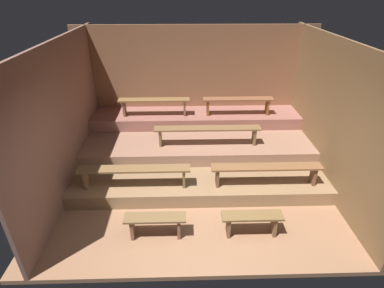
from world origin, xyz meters
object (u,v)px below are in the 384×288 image
object	(u,v)px
bench_upper_left	(154,103)
bench_floor_left	(155,222)
bench_middle_center	(208,131)
bench_upper_right	(238,102)
bench_floor_right	(252,220)
bench_lower_right	(266,169)
bench_lower_left	(134,172)

from	to	relation	value
bench_upper_left	bench_floor_left	bearing A→B (deg)	-85.94
bench_middle_center	bench_upper_right	xyz separation A→B (m)	(0.79, 1.00, 0.26)
bench_upper_right	bench_upper_left	bearing A→B (deg)	180.00
bench_floor_left	bench_floor_right	distance (m)	1.54
bench_lower_right	bench_upper_right	xyz separation A→B (m)	(-0.22, 2.10, 0.54)
bench_floor_left	bench_floor_right	bearing A→B (deg)	0.00
bench_floor_right	bench_upper_right	distance (m)	3.21
bench_floor_right	bench_lower_left	xyz separation A→B (m)	(-1.98, 0.99, 0.31)
bench_lower_left	bench_middle_center	xyz separation A→B (m)	(1.41, 1.10, 0.28)
bench_middle_center	bench_floor_left	bearing A→B (deg)	-114.97
bench_upper_left	bench_floor_right	bearing A→B (deg)	-60.31
bench_middle_center	bench_upper_left	size ratio (longest dim) A/B	1.35
bench_lower_left	bench_upper_left	bearing A→B (deg)	83.92
bench_upper_right	bench_lower_right	bearing A→B (deg)	-83.92
bench_lower_left	bench_upper_left	xyz separation A→B (m)	(0.22, 2.10, 0.54)
bench_middle_center	bench_upper_left	distance (m)	1.58
bench_floor_right	bench_upper_left	size ratio (longest dim) A/B	0.59
bench_lower_left	bench_middle_center	bearing A→B (deg)	37.80
bench_floor_right	bench_lower_left	size ratio (longest dim) A/B	0.48
bench_lower_left	bench_lower_right	xyz separation A→B (m)	(2.43, 0.00, 0.00)
bench_upper_left	bench_lower_left	bearing A→B (deg)	-96.08
bench_upper_left	bench_upper_right	distance (m)	1.98
bench_lower_right	bench_upper_right	bearing A→B (deg)	96.08
bench_lower_right	bench_middle_center	size ratio (longest dim) A/B	0.91
bench_floor_right	bench_upper_right	world-z (taller)	bench_upper_right
bench_floor_right	bench_middle_center	size ratio (longest dim) A/B	0.44
bench_lower_left	bench_upper_left	world-z (taller)	bench_upper_left
bench_floor_left	bench_middle_center	xyz separation A→B (m)	(0.97, 2.08, 0.59)
bench_middle_center	bench_upper_right	bearing A→B (deg)	51.79
bench_floor_right	bench_upper_left	bearing A→B (deg)	119.69
bench_floor_left	bench_upper_left	world-z (taller)	bench_upper_left
bench_lower_left	bench_upper_left	size ratio (longest dim) A/B	1.23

